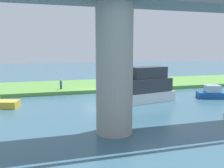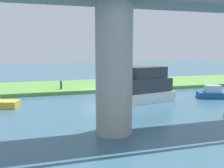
{
  "view_description": "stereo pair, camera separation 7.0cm",
  "coord_description": "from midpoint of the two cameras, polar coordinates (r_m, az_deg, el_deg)",
  "views": [
    {
      "loc": [
        7.03,
        33.38,
        6.25
      ],
      "look_at": [
        -1.37,
        5.0,
        2.0
      ],
      "focal_mm": 39.28,
      "sensor_mm": 36.0,
      "label": 1
    },
    {
      "loc": [
        6.97,
        33.4,
        6.25
      ],
      "look_at": [
        -1.37,
        5.0,
        2.0
      ],
      "focal_mm": 39.28,
      "sensor_mm": 36.0,
      "label": 2
    }
  ],
  "objects": [
    {
      "name": "grassy_bank",
      "position": [
        40.45,
        -6.35,
        -0.41
      ],
      "size": [
        80.0,
        12.0,
        0.5
      ],
      "primitive_type": "cube",
      "color": "#5B9342",
      "rests_on": "ground"
    },
    {
      "name": "bridge_pylon",
      "position": [
        17.8,
        0.44,
        3.23
      ],
      "size": [
        2.69,
        2.69,
        9.43
      ],
      "primitive_type": "cylinder",
      "color": "#9E998E",
      "rests_on": "ground"
    },
    {
      "name": "pontoon_yellow",
      "position": [
        32.99,
        3.52,
        -1.76
      ],
      "size": [
        4.81,
        1.83,
        1.59
      ],
      "color": "#99999E",
      "rests_on": "ground"
    },
    {
      "name": "motorboat_white",
      "position": [
        34.06,
        23.05,
        -2.04
      ],
      "size": [
        5.31,
        3.37,
        1.67
      ],
      "color": "#195199",
      "rests_on": "ground"
    },
    {
      "name": "skiff_small",
      "position": [
        29.17,
        6.66,
        -0.89
      ],
      "size": [
        9.31,
        4.78,
        4.54
      ],
      "color": "white",
      "rests_on": "ground"
    },
    {
      "name": "mooring_post",
      "position": [
        37.28,
        0.07,
        -0.01
      ],
      "size": [
        0.2,
        0.2,
        0.9
      ],
      "primitive_type": "cylinder",
      "color": "brown",
      "rests_on": "grassy_bank"
    },
    {
      "name": "person_on_bank",
      "position": [
        36.06,
        -11.86,
        -0.05
      ],
      "size": [
        0.47,
        0.47,
        1.39
      ],
      "color": "#2D334C",
      "rests_on": "grassy_bank"
    },
    {
      "name": "ground_plane",
      "position": [
        34.68,
        -4.58,
        -2.24
      ],
      "size": [
        160.0,
        160.0,
        0.0
      ],
      "primitive_type": "plane",
      "color": "#386075"
    }
  ]
}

